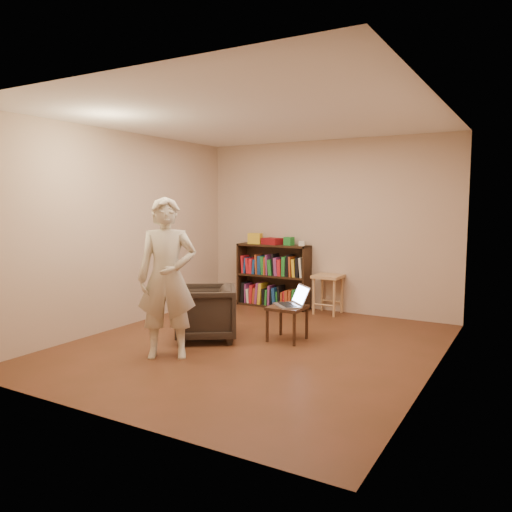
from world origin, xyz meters
The scene contains 15 objects.
floor centered at (0.00, 0.00, 0.00)m, with size 4.50×4.50×0.00m, color #4F2E19.
ceiling centered at (0.00, 0.00, 2.60)m, with size 4.50×4.50×0.00m, color white.
wall_back centered at (0.00, 2.25, 1.30)m, with size 4.00×4.00×0.00m, color #CAB199.
wall_left centered at (-2.00, 0.00, 1.30)m, with size 4.50×4.50×0.00m, color #CAB199.
wall_right centered at (2.00, 0.00, 1.30)m, with size 4.50×4.50×0.00m, color #CAB199.
bookshelf centered at (-0.83, 2.09, 0.44)m, with size 1.20×0.30×1.00m.
box_yellow centered at (-1.15, 2.07, 1.08)m, with size 0.21×0.15×0.17m, color gold.
red_cloth centered at (-0.85, 2.10, 1.05)m, with size 0.30×0.22×0.10m, color maroon.
box_green centered at (-0.56, 2.09, 1.06)m, with size 0.13×0.13×0.13m, color #227F30.
box_white centered at (-0.34, 2.11, 1.04)m, with size 0.09×0.09×0.07m, color white.
stool centered at (0.12, 2.03, 0.47)m, with size 0.41×0.41×0.59m.
armchair centered at (-0.65, -0.02, 0.33)m, with size 0.71×0.73×0.66m, color #2A231C.
side_table centered at (0.24, 0.42, 0.35)m, with size 0.41×0.41×0.42m.
laptop centered at (0.29, 0.46, 0.48)m, with size 0.50×0.50×0.25m.
person centered at (-0.59, -0.80, 0.86)m, with size 0.63×0.41×1.72m, color beige.
Camera 1 is at (2.85, -4.90, 1.67)m, focal length 35.00 mm.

